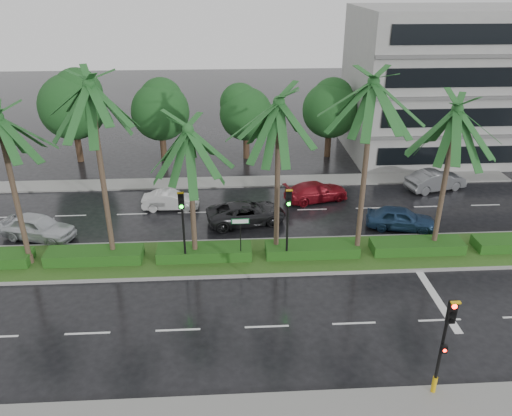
{
  "coord_description": "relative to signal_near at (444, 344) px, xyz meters",
  "views": [
    {
      "loc": [
        -1.54,
        -22.97,
        14.59
      ],
      "look_at": [
        -0.11,
        1.5,
        2.86
      ],
      "focal_mm": 35.0,
      "sensor_mm": 36.0,
      "label": 1
    }
  ],
  "objects": [
    {
      "name": "bg_trees",
      "position": [
        -5.93,
        26.98,
        2.13
      ],
      "size": [
        33.35,
        5.39,
        7.78
      ],
      "color": "#3B2B1A",
      "rests_on": "ground"
    },
    {
      "name": "building",
      "position": [
        11.0,
        27.39,
        3.5
      ],
      "size": [
        16.0,
        10.0,
        12.0
      ],
      "primitive_type": "cube",
      "color": "gray",
      "rests_on": "ground"
    },
    {
      "name": "hedge",
      "position": [
        -6.0,
        10.39,
        -2.05
      ],
      "size": [
        35.2,
        1.4,
        0.6
      ],
      "color": "#214E16",
      "rests_on": "median"
    },
    {
      "name": "signal_near",
      "position": [
        0.0,
        0.0,
        0.0
      ],
      "size": [
        0.34,
        0.45,
        4.36
      ],
      "color": "black",
      "rests_on": "near_sidewalk"
    },
    {
      "name": "far_sidewalk",
      "position": [
        -6.0,
        21.39,
        -2.44
      ],
      "size": [
        40.0,
        2.0,
        0.12
      ],
      "primitive_type": "cube",
      "color": "gray",
      "rests_on": "ground"
    },
    {
      "name": "street_sign",
      "position": [
        -7.0,
        9.87,
        -0.38
      ],
      "size": [
        0.95,
        0.09,
        2.6
      ],
      "color": "black",
      "rests_on": "median"
    },
    {
      "name": "car_darkgrey",
      "position": [
        -6.5,
        14.73,
        -1.81
      ],
      "size": [
        3.24,
        5.35,
        1.39
      ],
      "primitive_type": "imported",
      "rotation": [
        0.0,
        0.0,
        1.77
      ],
      "color": "black",
      "rests_on": "ground"
    },
    {
      "name": "car_blue",
      "position": [
        3.0,
        13.39,
        -1.8
      ],
      "size": [
        2.64,
        4.43,
        1.41
      ],
      "primitive_type": "imported",
      "rotation": [
        0.0,
        0.0,
        1.32
      ],
      "color": "navy",
      "rests_on": "ground"
    },
    {
      "name": "car_red",
      "position": [
        -1.5,
        17.91,
        -1.85
      ],
      "size": [
        2.98,
        4.85,
        1.31
      ],
      "primitive_type": "imported",
      "rotation": [
        0.0,
        0.0,
        1.84
      ],
      "color": "maroon",
      "rests_on": "ground"
    },
    {
      "name": "car_white",
      "position": [
        -11.5,
        17.12,
        -1.89
      ],
      "size": [
        1.36,
        3.75,
        1.23
      ],
      "primitive_type": "imported",
      "rotation": [
        0.0,
        0.0,
        1.56
      ],
      "color": "silver",
      "rests_on": "ground"
    },
    {
      "name": "lane_markings",
      "position": [
        -2.96,
        8.96,
        -2.5
      ],
      "size": [
        34.0,
        13.06,
        0.01
      ],
      "color": "silver",
      "rests_on": "ground"
    },
    {
      "name": "car_silver",
      "position": [
        -18.98,
        13.39,
        -1.74
      ],
      "size": [
        3.16,
        4.85,
        1.54
      ],
      "primitive_type": "imported",
      "rotation": [
        0.0,
        0.0,
        1.25
      ],
      "color": "silver",
      "rests_on": "ground"
    },
    {
      "name": "ground",
      "position": [
        -6.0,
        9.39,
        -2.5
      ],
      "size": [
        120.0,
        120.0,
        0.0
      ],
      "primitive_type": "plane",
      "color": "black",
      "rests_on": "ground"
    },
    {
      "name": "signal_median_right",
      "position": [
        -4.5,
        9.69,
        0.49
      ],
      "size": [
        0.34,
        0.42,
        4.36
      ],
      "color": "black",
      "rests_on": "median"
    },
    {
      "name": "median",
      "position": [
        -6.0,
        10.39,
        -2.42
      ],
      "size": [
        36.0,
        4.0,
        0.15
      ],
      "color": "gray",
      "rests_on": "ground"
    },
    {
      "name": "signal_median_left",
      "position": [
        -10.0,
        9.69,
        0.49
      ],
      "size": [
        0.34,
        0.42,
        4.36
      ],
      "color": "black",
      "rests_on": "median"
    },
    {
      "name": "palm_row",
      "position": [
        -7.25,
        10.41,
        5.55
      ],
      "size": [
        26.3,
        4.2,
        10.42
      ],
      "color": "#463328",
      "rests_on": "median"
    },
    {
      "name": "car_grey",
      "position": [
        7.5,
        19.22,
        -1.77
      ],
      "size": [
        2.72,
        4.7,
        1.47
      ],
      "primitive_type": "imported",
      "rotation": [
        0.0,
        0.0,
        1.85
      ],
      "color": "#585A5D",
      "rests_on": "ground"
    }
  ]
}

